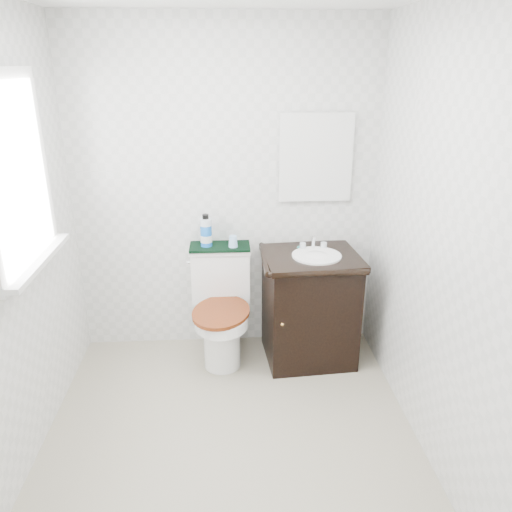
{
  "coord_description": "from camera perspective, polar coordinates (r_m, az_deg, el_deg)",
  "views": [
    {
      "loc": [
        -0.0,
        -2.32,
        2.07
      ],
      "look_at": [
        0.19,
        0.75,
        0.88
      ],
      "focal_mm": 35.0,
      "sensor_mm": 36.0,
      "label": 1
    }
  ],
  "objects": [
    {
      "name": "floor",
      "position": [
        3.11,
        -2.84,
        -20.64
      ],
      "size": [
        2.4,
        2.4,
        0.0
      ],
      "primitive_type": "plane",
      "color": "#A79D86",
      "rests_on": "ground"
    },
    {
      "name": "cup",
      "position": [
        3.58,
        -2.64,
        1.69
      ],
      "size": [
        0.07,
        0.07,
        0.08
      ],
      "primitive_type": "cone",
      "color": "#99C9FB",
      "rests_on": "towel"
    },
    {
      "name": "mirror",
      "position": [
        3.61,
        6.85,
        11.08
      ],
      "size": [
        0.5,
        0.02,
        0.6
      ],
      "primitive_type": "cube",
      "color": "silver",
      "rests_on": "wall_back"
    },
    {
      "name": "soap_bar",
      "position": [
        3.63,
        5.26,
        1.06
      ],
      "size": [
        0.07,
        0.05,
        0.02
      ],
      "primitive_type": "ellipsoid",
      "color": "#177172",
      "rests_on": "vanity"
    },
    {
      "name": "wall_front",
      "position": [
        1.42,
        -2.89,
        -16.81
      ],
      "size": [
        2.4,
        0.0,
        2.4
      ],
      "primitive_type": "plane",
      "rotation": [
        -1.57,
        0.0,
        0.0
      ],
      "color": "silver",
      "rests_on": "ground"
    },
    {
      "name": "wall_left",
      "position": [
        2.71,
        -27.26,
        -0.07
      ],
      "size": [
        0.0,
        2.4,
        2.4
      ],
      "primitive_type": "plane",
      "rotation": [
        1.57,
        0.0,
        1.57
      ],
      "color": "silver",
      "rests_on": "ground"
    },
    {
      "name": "window",
      "position": [
        2.83,
        -25.99,
        8.4
      ],
      "size": [
        0.02,
        0.7,
        0.9
      ],
      "primitive_type": "cube",
      "color": "white",
      "rests_on": "wall_left"
    },
    {
      "name": "wall_back",
      "position": [
        3.63,
        -3.51,
        7.2
      ],
      "size": [
        2.4,
        0.0,
        2.4
      ],
      "primitive_type": "plane",
      "rotation": [
        1.57,
        0.0,
        0.0
      ],
      "color": "silver",
      "rests_on": "ground"
    },
    {
      "name": "vanity",
      "position": [
        3.67,
        6.15,
        -5.55
      ],
      "size": [
        0.7,
        0.62,
        0.92
      ],
      "color": "black",
      "rests_on": "floor"
    },
    {
      "name": "mouthwash_bottle",
      "position": [
        3.59,
        -5.73,
        2.78
      ],
      "size": [
        0.08,
        0.08,
        0.24
      ],
      "color": "blue",
      "rests_on": "towel"
    },
    {
      "name": "towel",
      "position": [
        3.63,
        -4.16,
        1.09
      ],
      "size": [
        0.44,
        0.22,
        0.02
      ],
      "primitive_type": "cube",
      "color": "black",
      "rests_on": "toilet"
    },
    {
      "name": "trash_bin",
      "position": [
        3.93,
        -3.47,
        -8.36
      ],
      "size": [
        0.21,
        0.18,
        0.27
      ],
      "color": "white",
      "rests_on": "floor"
    },
    {
      "name": "toilet",
      "position": [
        3.71,
        -3.97,
        -6.4
      ],
      "size": [
        0.48,
        0.67,
        0.82
      ],
      "color": "white",
      "rests_on": "floor"
    },
    {
      "name": "wall_right",
      "position": [
        2.71,
        20.57,
        0.99
      ],
      "size": [
        0.0,
        2.4,
        2.4
      ],
      "primitive_type": "plane",
      "rotation": [
        1.57,
        0.0,
        -1.57
      ],
      "color": "silver",
      "rests_on": "ground"
    }
  ]
}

